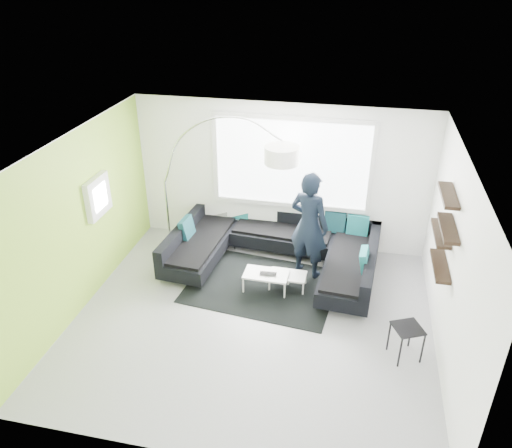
{
  "coord_description": "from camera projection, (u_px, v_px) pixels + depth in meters",
  "views": [
    {
      "loc": [
        1.35,
        -6.01,
        5.06
      ],
      "look_at": [
        -0.13,
        0.9,
        1.23
      ],
      "focal_mm": 35.0,
      "sensor_mm": 36.0,
      "label": 1
    }
  ],
  "objects": [
    {
      "name": "sectional_sofa",
      "position": [
        273.0,
        251.0,
        8.98
      ],
      "size": [
        3.78,
        2.51,
        0.78
      ],
      "rotation": [
        0.0,
        0.0,
        -0.08
      ],
      "color": "black",
      "rests_on": "ground"
    },
    {
      "name": "laptop",
      "position": [
        268.0,
        275.0,
        8.34
      ],
      "size": [
        0.3,
        0.22,
        0.02
      ],
      "primitive_type": "imported",
      "rotation": [
        0.0,
        0.0,
        0.06
      ],
      "color": "black",
      "rests_on": "coffee_table"
    },
    {
      "name": "arc_lamp",
      "position": [
        165.0,
        182.0,
        9.19
      ],
      "size": [
        2.64,
        1.26,
        2.71
      ],
      "primitive_type": null,
      "rotation": [
        0.0,
        0.0,
        -0.14
      ],
      "color": "silver",
      "rests_on": "ground"
    },
    {
      "name": "side_table",
      "position": [
        405.0,
        342.0,
        7.01
      ],
      "size": [
        0.5,
        0.5,
        0.52
      ],
      "primitive_type": "cube",
      "rotation": [
        0.0,
        0.0,
        0.44
      ],
      "color": "black",
      "rests_on": "ground"
    },
    {
      "name": "room_shell",
      "position": [
        257.0,
        212.0,
        7.14
      ],
      "size": [
        5.54,
        5.04,
        2.82
      ],
      "color": "white",
      "rests_on": "ground"
    },
    {
      "name": "ground",
      "position": [
        252.0,
        320.0,
        7.83
      ],
      "size": [
        5.5,
        5.5,
        0.0
      ],
      "primitive_type": "plane",
      "color": "gray",
      "rests_on": "ground"
    },
    {
      "name": "rug",
      "position": [
        262.0,
        286.0,
        8.63
      ],
      "size": [
        2.66,
        2.06,
        0.01
      ],
      "primitive_type": "cube",
      "rotation": [
        0.0,
        0.0,
        -0.11
      ],
      "color": "black",
      "rests_on": "ground"
    },
    {
      "name": "person",
      "position": [
        309.0,
        225.0,
        8.53
      ],
      "size": [
        1.02,
        0.94,
        1.95
      ],
      "primitive_type": "imported",
      "rotation": [
        0.0,
        0.0,
        2.78
      ],
      "color": "black",
      "rests_on": "ground"
    },
    {
      "name": "coffee_table",
      "position": [
        277.0,
        281.0,
        8.5
      ],
      "size": [
        0.98,
        0.58,
        0.32
      ],
      "primitive_type": "cube",
      "rotation": [
        0.0,
        0.0,
        -0.01
      ],
      "color": "white",
      "rests_on": "ground"
    }
  ]
}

